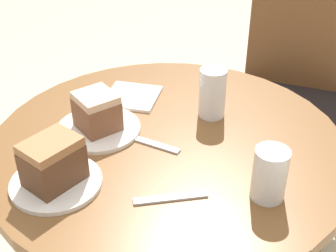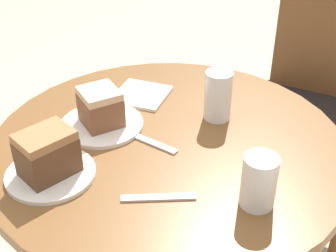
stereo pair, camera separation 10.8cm
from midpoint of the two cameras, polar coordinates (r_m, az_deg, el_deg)
The scene contains 11 objects.
table at distance 1.20m, azimuth 2.60°, elevation -8.05°, with size 0.85×0.85×0.71m.
chair at distance 1.81m, azimuth 18.97°, elevation 2.08°, with size 0.51×0.52×0.87m.
plate_near at distance 1.16m, azimuth -5.42°, elevation 0.12°, with size 0.20×0.20×0.01m.
plate_far at distance 1.02m, azimuth -11.17°, elevation -5.85°, with size 0.19×0.19×0.01m.
cake_slice_near at distance 1.13m, azimuth -5.55°, elevation 2.25°, with size 0.12×0.12×0.09m.
cake_slice_far at distance 0.98m, azimuth -11.50°, elevation -3.39°, with size 0.10×0.12×0.10m.
glass_lemonade at distance 1.17m, azimuth 8.75°, elevation 3.39°, with size 0.07×0.07×0.13m.
glass_water at distance 0.93m, azimuth 14.33°, elevation -6.91°, with size 0.07×0.07×0.11m.
napkin_stack at distance 1.28m, azimuth -0.85°, elevation 3.79°, with size 0.17×0.17×0.01m.
fork at distance 1.10m, azimuth 0.08°, elevation -1.83°, with size 0.17×0.03×0.00m.
spoon at distance 0.94m, azimuth 2.15°, elevation -8.83°, with size 0.13×0.11×0.00m.
Camera 2 is at (0.55, -0.72, 1.35)m, focal length 50.00 mm.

